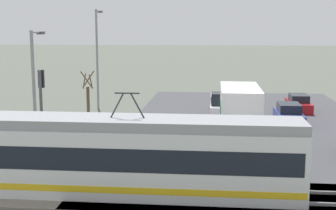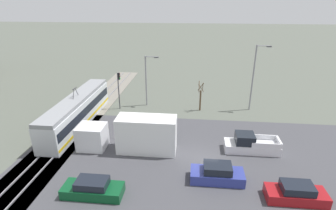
{
  "view_description": "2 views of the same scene",
  "coord_description": "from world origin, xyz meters",
  "px_view_note": "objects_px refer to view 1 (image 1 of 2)",
  "views": [
    {
      "loc": [
        2.92,
        35.49,
        7.54
      ],
      "look_at": [
        5.7,
        7.22,
        2.78
      ],
      "focal_mm": 50.0,
      "sensor_mm": 36.0,
      "label": 1
    },
    {
      "loc": [
        -21.76,
        1.28,
        14.54
      ],
      "look_at": [
        6.39,
        4.19,
        3.13
      ],
      "focal_mm": 28.0,
      "sensor_mm": 36.0,
      "label": 2
    }
  ],
  "objects_px": {
    "pickup_truck": "(222,105)",
    "street_lamp_mid_block": "(35,81)",
    "light_rail_tram": "(128,157)",
    "street_lamp_near_crossing": "(98,53)",
    "box_truck": "(241,122)",
    "traffic_light_pole": "(42,105)",
    "sedan_car_1": "(299,104)",
    "street_tree": "(88,100)",
    "sedan_car_0": "(289,115)"
  },
  "relations": [
    {
      "from": "street_lamp_mid_block",
      "to": "light_rail_tram",
      "type": "bearing_deg",
      "value": 133.38
    },
    {
      "from": "box_truck",
      "to": "pickup_truck",
      "type": "xyz_separation_m",
      "value": [
        0.97,
        -11.92,
        -0.98
      ]
    },
    {
      "from": "pickup_truck",
      "to": "traffic_light_pole",
      "type": "xyz_separation_m",
      "value": [
        9.86,
        16.35,
        2.62
      ]
    },
    {
      "from": "street_lamp_mid_block",
      "to": "sedan_car_0",
      "type": "bearing_deg",
      "value": -152.09
    },
    {
      "from": "pickup_truck",
      "to": "sedan_car_0",
      "type": "distance_m",
      "value": 6.35
    },
    {
      "from": "street_lamp_near_crossing",
      "to": "traffic_light_pole",
      "type": "bearing_deg",
      "value": 94.79
    },
    {
      "from": "pickup_truck",
      "to": "street_lamp_mid_block",
      "type": "xyz_separation_m",
      "value": [
        11.65,
        12.62,
        3.47
      ]
    },
    {
      "from": "sedan_car_0",
      "to": "traffic_light_pole",
      "type": "bearing_deg",
      "value": 40.1
    },
    {
      "from": "light_rail_tram",
      "to": "traffic_light_pole",
      "type": "xyz_separation_m",
      "value": [
        5.36,
        -3.83,
        1.65
      ]
    },
    {
      "from": "sedan_car_0",
      "to": "street_tree",
      "type": "relative_size",
      "value": 1.08
    },
    {
      "from": "light_rail_tram",
      "to": "sedan_car_0",
      "type": "height_order",
      "value": "light_rail_tram"
    },
    {
      "from": "sedan_car_1",
      "to": "street_tree",
      "type": "distance_m",
      "value": 18.82
    },
    {
      "from": "light_rail_tram",
      "to": "street_lamp_mid_block",
      "type": "bearing_deg",
      "value": -46.62
    },
    {
      "from": "pickup_truck",
      "to": "street_lamp_mid_block",
      "type": "height_order",
      "value": "street_lamp_mid_block"
    },
    {
      "from": "street_tree",
      "to": "street_lamp_near_crossing",
      "type": "distance_m",
      "value": 7.94
    },
    {
      "from": "light_rail_tram",
      "to": "traffic_light_pole",
      "type": "height_order",
      "value": "traffic_light_pole"
    },
    {
      "from": "sedan_car_1",
      "to": "street_lamp_near_crossing",
      "type": "distance_m",
      "value": 18.87
    },
    {
      "from": "pickup_truck",
      "to": "traffic_light_pole",
      "type": "bearing_deg",
      "value": 58.91
    },
    {
      "from": "box_truck",
      "to": "sedan_car_0",
      "type": "height_order",
      "value": "box_truck"
    },
    {
      "from": "street_tree",
      "to": "sedan_car_1",
      "type": "bearing_deg",
      "value": -157.54
    },
    {
      "from": "box_truck",
      "to": "street_lamp_mid_block",
      "type": "distance_m",
      "value": 12.88
    },
    {
      "from": "pickup_truck",
      "to": "sedan_car_1",
      "type": "bearing_deg",
      "value": -162.61
    },
    {
      "from": "sedan_car_1",
      "to": "street_lamp_mid_block",
      "type": "height_order",
      "value": "street_lamp_mid_block"
    },
    {
      "from": "box_truck",
      "to": "sedan_car_0",
      "type": "distance_m",
      "value": 9.25
    },
    {
      "from": "street_lamp_near_crossing",
      "to": "street_lamp_mid_block",
      "type": "xyz_separation_m",
      "value": [
        0.24,
        14.77,
        -0.91
      ]
    },
    {
      "from": "box_truck",
      "to": "sedan_car_1",
      "type": "relative_size",
      "value": 2.24
    },
    {
      "from": "traffic_light_pole",
      "to": "street_lamp_near_crossing",
      "type": "bearing_deg",
      "value": -85.21
    },
    {
      "from": "box_truck",
      "to": "traffic_light_pole",
      "type": "bearing_deg",
      "value": 22.29
    },
    {
      "from": "pickup_truck",
      "to": "light_rail_tram",
      "type": "bearing_deg",
      "value": 77.45
    },
    {
      "from": "box_truck",
      "to": "street_lamp_near_crossing",
      "type": "bearing_deg",
      "value": -48.66
    },
    {
      "from": "box_truck",
      "to": "street_tree",
      "type": "xyz_separation_m",
      "value": [
        11.41,
        -6.91,
        0.12
      ]
    },
    {
      "from": "traffic_light_pole",
      "to": "street_lamp_mid_block",
      "type": "xyz_separation_m",
      "value": [
        1.79,
        -3.74,
        0.86
      ]
    },
    {
      "from": "pickup_truck",
      "to": "sedan_car_0",
      "type": "xyz_separation_m",
      "value": [
        -5.14,
        3.73,
        -0.07
      ]
    },
    {
      "from": "sedan_car_1",
      "to": "traffic_light_pole",
      "type": "height_order",
      "value": "traffic_light_pole"
    },
    {
      "from": "box_truck",
      "to": "street_tree",
      "type": "distance_m",
      "value": 13.34
    },
    {
      "from": "pickup_truck",
      "to": "traffic_light_pole",
      "type": "relative_size",
      "value": 1.03
    },
    {
      "from": "light_rail_tram",
      "to": "street_lamp_near_crossing",
      "type": "distance_m",
      "value": 23.63
    },
    {
      "from": "light_rail_tram",
      "to": "sedan_car_0",
      "type": "relative_size",
      "value": 3.43
    },
    {
      "from": "sedan_car_1",
      "to": "traffic_light_pole",
      "type": "xyz_separation_m",
      "value": [
        16.77,
        18.52,
        2.73
      ]
    },
    {
      "from": "box_truck",
      "to": "light_rail_tram",
      "type": "bearing_deg",
      "value": 56.55
    },
    {
      "from": "street_lamp_near_crossing",
      "to": "street_lamp_mid_block",
      "type": "relative_size",
      "value": 1.24
    },
    {
      "from": "box_truck",
      "to": "street_lamp_mid_block",
      "type": "xyz_separation_m",
      "value": [
        12.62,
        0.7,
        2.49
      ]
    },
    {
      "from": "pickup_truck",
      "to": "street_tree",
      "type": "bearing_deg",
      "value": 25.62
    },
    {
      "from": "sedan_car_1",
      "to": "sedan_car_0",
      "type": "bearing_deg",
      "value": -106.76
    },
    {
      "from": "street_tree",
      "to": "street_lamp_near_crossing",
      "type": "height_order",
      "value": "street_lamp_near_crossing"
    },
    {
      "from": "traffic_light_pole",
      "to": "street_lamp_mid_block",
      "type": "height_order",
      "value": "street_lamp_mid_block"
    },
    {
      "from": "sedan_car_0",
      "to": "street_lamp_mid_block",
      "type": "bearing_deg",
      "value": 27.91
    },
    {
      "from": "box_truck",
      "to": "traffic_light_pole",
      "type": "height_order",
      "value": "traffic_light_pole"
    },
    {
      "from": "light_rail_tram",
      "to": "pickup_truck",
      "type": "distance_m",
      "value": 20.7
    },
    {
      "from": "pickup_truck",
      "to": "street_lamp_mid_block",
      "type": "bearing_deg",
      "value": 47.29
    }
  ]
}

